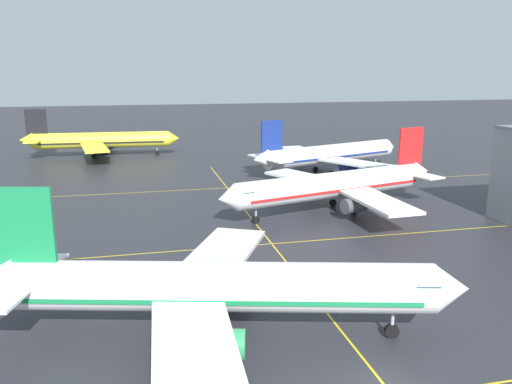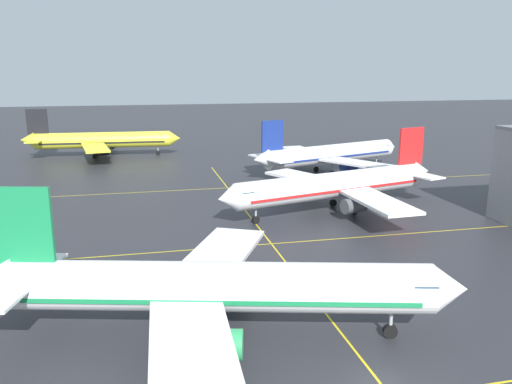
% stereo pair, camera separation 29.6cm
% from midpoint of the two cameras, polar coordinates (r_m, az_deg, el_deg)
% --- Properties ---
extents(ground_plane, '(600.00, 600.00, 0.00)m').
position_cam_midpoint_polar(ground_plane, '(40.27, 13.36, -19.54)').
color(ground_plane, '#28282D').
extents(airliner_front_gate, '(40.06, 34.10, 12.60)m').
position_cam_midpoint_polar(airliner_front_gate, '(43.16, -4.58, -10.37)').
color(airliner_front_gate, white).
rests_on(airliner_front_gate, ground).
extents(airliner_second_row, '(38.87, 33.12, 12.25)m').
position_cam_midpoint_polar(airliner_second_row, '(81.03, 8.67, 0.76)').
color(airliner_second_row, white).
rests_on(airliner_second_row, ground).
extents(airliner_third_row, '(37.32, 31.94, 11.93)m').
position_cam_midpoint_polar(airliner_third_row, '(111.15, 7.94, 4.13)').
color(airliner_third_row, white).
rests_on(airliner_third_row, ground).
extents(airliner_far_left_stand, '(38.90, 33.55, 12.10)m').
position_cam_midpoint_polar(airliner_far_left_stand, '(136.79, -16.74, 5.44)').
color(airliner_far_left_stand, yellow).
rests_on(airliner_far_left_stand, ground).
extents(taxiway_markings, '(156.24, 107.73, 0.01)m').
position_cam_midpoint_polar(taxiway_markings, '(66.33, 1.61, -5.69)').
color(taxiway_markings, yellow).
rests_on(taxiway_markings, ground).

